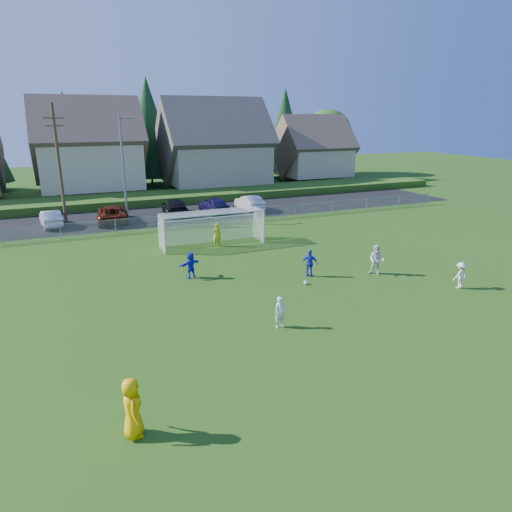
% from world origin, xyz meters
% --- Properties ---
extents(ground, '(160.00, 160.00, 0.00)m').
position_xyz_m(ground, '(0.00, 0.00, 0.00)').
color(ground, '#193D0C').
rests_on(ground, ground).
extents(asphalt_lot, '(60.00, 60.00, 0.00)m').
position_xyz_m(asphalt_lot, '(0.00, 27.50, 0.01)').
color(asphalt_lot, black).
rests_on(asphalt_lot, ground).
extents(grass_embankment, '(70.00, 6.00, 0.80)m').
position_xyz_m(grass_embankment, '(0.00, 35.00, 0.40)').
color(grass_embankment, '#1E420F').
rests_on(grass_embankment, ground).
extents(soccer_ball, '(0.22, 0.22, 0.22)m').
position_xyz_m(soccer_ball, '(2.20, 6.14, 0.11)').
color(soccer_ball, white).
rests_on(soccer_ball, ground).
extents(referee, '(0.63, 0.94, 1.86)m').
position_xyz_m(referee, '(-8.57, -2.81, 0.93)').
color(referee, '#FFB905').
rests_on(referee, ground).
extents(player_white_a, '(0.53, 0.35, 1.43)m').
position_xyz_m(player_white_a, '(-1.48, 1.91, 0.72)').
color(player_white_a, silver).
rests_on(player_white_a, ground).
extents(player_white_b, '(1.08, 1.10, 1.79)m').
position_xyz_m(player_white_b, '(6.78, 5.94, 0.90)').
color(player_white_b, silver).
rests_on(player_white_b, ground).
extents(player_white_c, '(0.97, 0.59, 1.46)m').
position_xyz_m(player_white_c, '(9.59, 2.37, 0.73)').
color(player_white_c, silver).
rests_on(player_white_c, ground).
extents(player_blue_a, '(0.97, 0.90, 1.60)m').
position_xyz_m(player_blue_a, '(3.07, 7.24, 0.80)').
color(player_blue_a, '#1324B8').
rests_on(player_blue_a, ground).
extents(player_blue_b, '(1.48, 0.96, 1.53)m').
position_xyz_m(player_blue_b, '(-3.33, 9.76, 0.76)').
color(player_blue_b, '#1324B8').
rests_on(player_blue_b, ground).
extents(goalkeeper, '(0.70, 0.55, 1.69)m').
position_xyz_m(goalkeeper, '(0.21, 15.50, 0.85)').
color(goalkeeper, '#B8C316').
rests_on(goalkeeper, ground).
extents(car_b, '(1.92, 4.33, 1.38)m').
position_xyz_m(car_b, '(-10.67, 26.87, 0.69)').
color(car_b, silver).
rests_on(car_b, ground).
extents(car_c, '(2.98, 5.60, 1.50)m').
position_xyz_m(car_c, '(-5.70, 26.50, 0.75)').
color(car_c, '#551A09').
rests_on(car_c, ground).
extents(car_d, '(2.61, 5.27, 1.47)m').
position_xyz_m(car_d, '(0.10, 27.57, 0.74)').
color(car_d, black).
rests_on(car_d, ground).
extents(car_e, '(2.13, 4.69, 1.56)m').
position_xyz_m(car_e, '(3.72, 26.80, 0.78)').
color(car_e, '#171240').
rests_on(car_e, ground).
extents(car_f, '(1.66, 4.44, 1.45)m').
position_xyz_m(car_f, '(7.43, 26.73, 0.72)').
color(car_f, silver).
rests_on(car_f, ground).
extents(soccer_goal, '(7.42, 1.90, 2.50)m').
position_xyz_m(soccer_goal, '(0.00, 16.05, 1.63)').
color(soccer_goal, white).
rests_on(soccer_goal, ground).
extents(chainlink_fence, '(52.06, 0.06, 1.20)m').
position_xyz_m(chainlink_fence, '(0.00, 22.00, 0.63)').
color(chainlink_fence, gray).
rests_on(chainlink_fence, ground).
extents(streetlight, '(1.38, 0.18, 9.00)m').
position_xyz_m(streetlight, '(-4.45, 26.00, 4.84)').
color(streetlight, slate).
rests_on(streetlight, ground).
extents(utility_pole, '(1.60, 0.26, 10.00)m').
position_xyz_m(utility_pole, '(-9.50, 27.00, 5.15)').
color(utility_pole, '#473321').
rests_on(utility_pole, ground).
extents(houses_row, '(53.90, 11.45, 13.27)m').
position_xyz_m(houses_row, '(1.97, 42.46, 7.33)').
color(houses_row, tan).
rests_on(houses_row, ground).
extents(tree_row, '(65.98, 12.36, 13.80)m').
position_xyz_m(tree_row, '(1.04, 48.74, 6.91)').
color(tree_row, '#382616').
rests_on(tree_row, ground).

